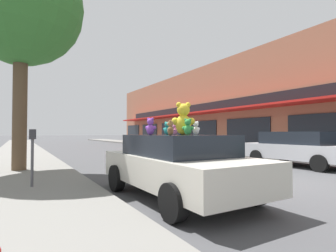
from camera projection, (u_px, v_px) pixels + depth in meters
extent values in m
plane|color=#424244|center=(289.00, 183.00, 7.12)|extent=(260.00, 260.00, 0.00)
cube|color=slate|center=(30.00, 216.00, 4.03)|extent=(2.87, 90.00, 0.17)
cube|color=#9E6047|center=(255.00, 110.00, 26.51)|extent=(13.46, 37.03, 7.24)
cube|color=red|center=(194.00, 114.00, 22.75)|extent=(1.66, 31.10, 0.12)
cube|color=black|center=(201.00, 108.00, 23.15)|extent=(0.08, 29.62, 0.70)
cube|color=black|center=(322.00, 132.00, 13.92)|extent=(0.06, 4.02, 2.00)
cube|color=black|center=(247.00, 132.00, 18.51)|extent=(0.06, 4.02, 2.00)
cube|color=black|center=(201.00, 132.00, 23.10)|extent=(0.06, 4.02, 2.00)
cube|color=black|center=(171.00, 132.00, 27.69)|extent=(0.06, 4.02, 2.00)
cube|color=black|center=(149.00, 132.00, 32.28)|extent=(0.06, 4.02, 2.00)
cube|color=black|center=(133.00, 132.00, 36.87)|extent=(0.06, 4.02, 2.00)
cube|color=beige|center=(178.00, 169.00, 5.50)|extent=(1.90, 4.05, 0.58)
cube|color=black|center=(178.00, 145.00, 5.52)|extent=(1.65, 2.24, 0.42)
cylinder|color=black|center=(117.00, 178.00, 6.11)|extent=(0.21, 0.61, 0.60)
cylinder|color=black|center=(181.00, 172.00, 7.02)|extent=(0.21, 0.61, 0.60)
cylinder|color=black|center=(173.00, 202.00, 3.97)|extent=(0.21, 0.61, 0.60)
cylinder|color=black|center=(255.00, 189.00, 4.88)|extent=(0.21, 0.61, 0.60)
ellipsoid|color=yellow|center=(183.00, 125.00, 5.56)|extent=(0.41, 0.39, 0.43)
sphere|color=yellow|center=(183.00, 110.00, 5.57)|extent=(0.36, 0.36, 0.27)
sphere|color=yellow|center=(188.00, 105.00, 5.58)|extent=(0.15, 0.15, 0.11)
sphere|color=yellow|center=(179.00, 105.00, 5.56)|extent=(0.15, 0.15, 0.11)
sphere|color=#FFFF4D|center=(182.00, 111.00, 5.68)|extent=(0.14, 0.14, 0.10)
sphere|color=yellow|center=(191.00, 121.00, 5.61)|extent=(0.21, 0.21, 0.16)
sphere|color=yellow|center=(175.00, 121.00, 5.57)|extent=(0.21, 0.21, 0.16)
ellipsoid|color=white|center=(196.00, 131.00, 6.02)|extent=(0.16, 0.14, 0.20)
sphere|color=white|center=(196.00, 124.00, 6.02)|extent=(0.13, 0.13, 0.12)
sphere|color=white|center=(197.00, 122.00, 6.05)|extent=(0.05, 0.05, 0.05)
sphere|color=white|center=(194.00, 122.00, 6.01)|extent=(0.05, 0.05, 0.05)
sphere|color=white|center=(195.00, 125.00, 6.07)|extent=(0.05, 0.05, 0.05)
sphere|color=white|center=(198.00, 129.00, 6.07)|extent=(0.08, 0.08, 0.07)
sphere|color=white|center=(193.00, 129.00, 6.00)|extent=(0.08, 0.08, 0.07)
ellipsoid|color=black|center=(182.00, 130.00, 6.21)|extent=(0.21, 0.20, 0.21)
sphere|color=black|center=(182.00, 124.00, 6.22)|extent=(0.18, 0.18, 0.14)
sphere|color=black|center=(184.00, 121.00, 6.22)|extent=(0.08, 0.08, 0.06)
sphere|color=black|center=(180.00, 121.00, 6.22)|extent=(0.08, 0.08, 0.06)
sphere|color=#3A3A3D|center=(182.00, 124.00, 6.27)|extent=(0.07, 0.07, 0.05)
sphere|color=black|center=(186.00, 129.00, 6.23)|extent=(0.11, 0.11, 0.08)
sphere|color=black|center=(179.00, 129.00, 6.22)|extent=(0.11, 0.11, 0.08)
ellipsoid|color=blue|center=(181.00, 131.00, 5.87)|extent=(0.14, 0.12, 0.18)
sphere|color=blue|center=(181.00, 125.00, 5.87)|extent=(0.12, 0.12, 0.11)
sphere|color=blue|center=(183.00, 123.00, 5.90)|extent=(0.05, 0.05, 0.05)
sphere|color=blue|center=(180.00, 123.00, 5.85)|extent=(0.05, 0.05, 0.05)
sphere|color=#548DFF|center=(180.00, 125.00, 5.91)|extent=(0.04, 0.04, 0.04)
sphere|color=blue|center=(183.00, 129.00, 5.92)|extent=(0.07, 0.07, 0.07)
sphere|color=blue|center=(178.00, 129.00, 5.84)|extent=(0.07, 0.07, 0.07)
ellipsoid|color=teal|center=(167.00, 131.00, 6.11)|extent=(0.18, 0.19, 0.19)
sphere|color=teal|center=(167.00, 125.00, 6.11)|extent=(0.16, 0.16, 0.12)
sphere|color=teal|center=(169.00, 123.00, 6.09)|extent=(0.07, 0.07, 0.05)
sphere|color=teal|center=(166.00, 123.00, 6.14)|extent=(0.07, 0.07, 0.05)
sphere|color=#47CDC6|center=(168.00, 125.00, 6.15)|extent=(0.06, 0.06, 0.05)
sphere|color=teal|center=(170.00, 129.00, 6.08)|extent=(0.09, 0.09, 0.07)
sphere|color=teal|center=(165.00, 129.00, 6.16)|extent=(0.09, 0.09, 0.07)
ellipsoid|color=olive|center=(170.00, 131.00, 4.69)|extent=(0.16, 0.17, 0.17)
sphere|color=olive|center=(170.00, 124.00, 4.69)|extent=(0.15, 0.15, 0.11)
sphere|color=olive|center=(171.00, 121.00, 4.73)|extent=(0.06, 0.06, 0.05)
sphere|color=olive|center=(170.00, 121.00, 4.65)|extent=(0.06, 0.06, 0.05)
sphere|color=tan|center=(168.00, 124.00, 4.69)|extent=(0.06, 0.06, 0.04)
sphere|color=olive|center=(170.00, 129.00, 4.76)|extent=(0.09, 0.09, 0.06)
sphere|color=olive|center=(170.00, 129.00, 4.62)|extent=(0.09, 0.09, 0.06)
ellipsoid|color=green|center=(188.00, 130.00, 5.28)|extent=(0.21, 0.21, 0.21)
sphere|color=green|center=(188.00, 122.00, 5.29)|extent=(0.19, 0.19, 0.13)
sphere|color=green|center=(190.00, 120.00, 5.27)|extent=(0.08, 0.08, 0.06)
sphere|color=green|center=(186.00, 120.00, 5.30)|extent=(0.08, 0.08, 0.06)
sphere|color=#5ADA6D|center=(188.00, 123.00, 5.34)|extent=(0.07, 0.07, 0.05)
sphere|color=green|center=(192.00, 128.00, 5.27)|extent=(0.11, 0.11, 0.08)
sphere|color=green|center=(184.00, 128.00, 5.32)|extent=(0.11, 0.11, 0.08)
ellipsoid|color=pink|center=(175.00, 131.00, 6.62)|extent=(0.16, 0.17, 0.17)
sphere|color=pink|center=(175.00, 126.00, 6.62)|extent=(0.15, 0.15, 0.11)
sphere|color=pink|center=(175.00, 124.00, 6.66)|extent=(0.06, 0.06, 0.05)
sphere|color=pink|center=(175.00, 124.00, 6.58)|extent=(0.06, 0.06, 0.05)
sphere|color=#FFA3DA|center=(173.00, 126.00, 6.62)|extent=(0.06, 0.06, 0.04)
sphere|color=pink|center=(174.00, 130.00, 6.69)|extent=(0.09, 0.09, 0.06)
sphere|color=pink|center=(175.00, 130.00, 6.55)|extent=(0.09, 0.09, 0.06)
ellipsoid|color=purple|center=(150.00, 130.00, 5.43)|extent=(0.21, 0.22, 0.22)
sphere|color=purple|center=(150.00, 122.00, 5.44)|extent=(0.19, 0.19, 0.14)
sphere|color=purple|center=(152.00, 119.00, 5.41)|extent=(0.08, 0.08, 0.06)
sphere|color=purple|center=(148.00, 119.00, 5.47)|extent=(0.08, 0.08, 0.06)
sphere|color=#BA67ED|center=(152.00, 122.00, 5.49)|extent=(0.07, 0.07, 0.05)
sphere|color=purple|center=(154.00, 128.00, 5.40)|extent=(0.11, 0.11, 0.08)
sphere|color=purple|center=(147.00, 128.00, 5.49)|extent=(0.11, 0.11, 0.08)
cube|color=#B7B7BC|center=(299.00, 151.00, 10.69)|extent=(1.90, 4.42, 0.59)
cube|color=black|center=(299.00, 138.00, 10.71)|extent=(1.67, 2.69, 0.51)
cylinder|color=black|center=(257.00, 157.00, 11.41)|extent=(0.20, 0.60, 0.60)
cylinder|color=black|center=(284.00, 155.00, 12.34)|extent=(0.20, 0.60, 0.60)
cylinder|color=black|center=(319.00, 163.00, 9.03)|extent=(0.20, 0.60, 0.60)
cylinder|color=brown|center=(20.00, 112.00, 8.43)|extent=(0.43, 0.43, 3.70)
sphere|color=#33702D|center=(21.00, 5.00, 8.52)|extent=(3.90, 3.90, 3.90)
cylinder|color=#4C4C51|center=(32.00, 163.00, 5.79)|extent=(0.06, 0.06, 1.05)
cube|color=#2D2D33|center=(33.00, 134.00, 5.81)|extent=(0.14, 0.10, 0.22)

